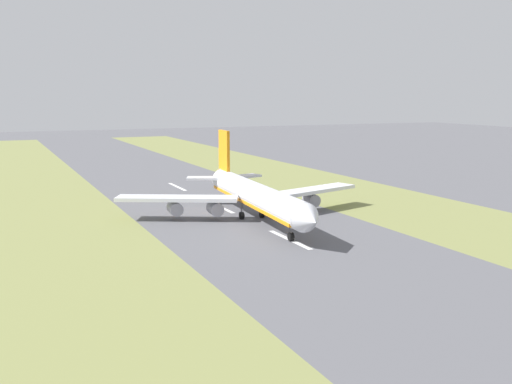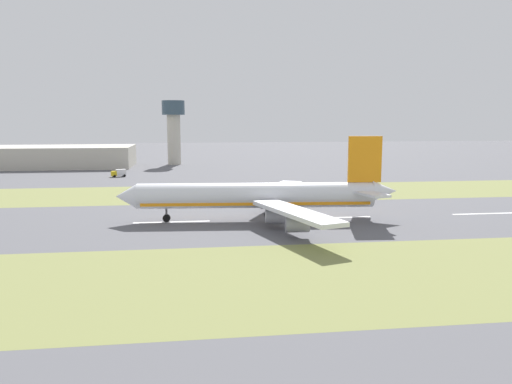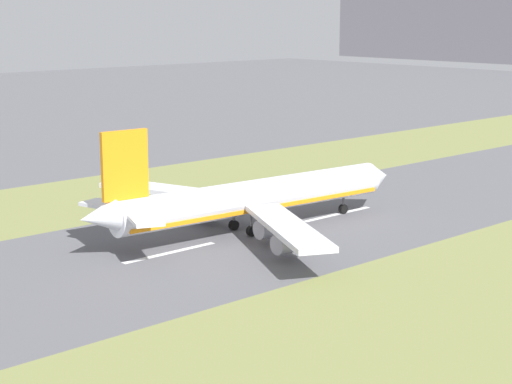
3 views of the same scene
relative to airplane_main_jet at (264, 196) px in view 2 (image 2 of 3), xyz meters
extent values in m
plane|color=#56565B|center=(1.50, -0.71, -6.02)|extent=(800.00, 800.00, 0.00)
cube|color=olive|center=(-43.50, -0.71, -6.02)|extent=(40.00, 600.00, 0.01)
cube|color=olive|center=(46.50, -0.71, -6.02)|extent=(40.00, 600.00, 0.01)
cube|color=silver|center=(1.50, -58.10, -6.01)|extent=(1.20, 18.00, 0.01)
cube|color=silver|center=(1.50, -18.10, -6.01)|extent=(1.20, 18.00, 0.01)
cube|color=silver|center=(1.50, 21.90, -6.01)|extent=(1.20, 18.00, 0.01)
cylinder|color=silver|center=(0.15, 1.90, 0.18)|extent=(10.38, 56.30, 6.00)
cone|color=silver|center=(2.55, 32.30, 0.18)|extent=(6.25, 5.45, 5.88)
cone|color=silver|center=(-2.29, -29.00, 0.98)|extent=(5.56, 6.38, 5.10)
cube|color=orange|center=(0.15, 1.90, -1.47)|extent=(9.91, 54.04, 0.70)
cube|color=silver|center=(-17.86, -3.92, -0.72)|extent=(29.46, 14.44, 0.90)
cube|color=silver|center=(17.03, -6.67, -0.72)|extent=(28.63, 18.31, 0.90)
cylinder|color=#93939E|center=(-9.14, -1.38, -3.17)|extent=(3.57, 5.04, 3.20)
cylinder|color=#93939E|center=(-18.38, -4.16, -3.17)|extent=(3.57, 5.04, 3.20)
cylinder|color=#93939E|center=(8.81, -2.80, -3.17)|extent=(3.57, 5.04, 3.20)
cylinder|color=#93939E|center=(17.50, -6.99, -3.17)|extent=(3.57, 5.04, 3.20)
cube|color=orange|center=(-1.89, -24.02, 8.68)|extent=(1.43, 8.04, 11.00)
cube|color=silver|center=(-7.38, -23.59, 1.18)|extent=(10.75, 6.61, 0.60)
cube|color=silver|center=(3.59, -24.45, 1.18)|extent=(10.92, 7.89, 0.60)
cylinder|color=#59595E|center=(1.82, 23.11, -3.52)|extent=(0.50, 0.50, 3.20)
cylinder|color=black|center=(1.82, 23.11, -5.12)|extent=(1.04, 1.87, 1.80)
cylinder|color=#59595E|center=(-2.68, -0.89, -3.52)|extent=(0.50, 0.50, 3.20)
cylinder|color=black|center=(-2.68, -0.89, -5.12)|extent=(1.04, 1.87, 1.80)
cylinder|color=#59595E|center=(2.51, -1.30, -3.52)|extent=(0.50, 0.50, 3.20)
cylinder|color=black|center=(2.51, -1.30, -5.12)|extent=(1.04, 1.87, 1.80)
cube|color=#BCB7A8|center=(147.19, 93.47, -0.77)|extent=(36.00, 93.51, 10.51)
cylinder|color=#BCB7A8|center=(154.30, 25.63, 7.16)|extent=(7.00, 7.00, 26.36)
cylinder|color=#334756|center=(154.30, 25.63, 24.05)|extent=(12.00, 12.00, 7.43)
cube|color=gold|center=(98.01, 49.20, -4.52)|extent=(2.82, 2.72, 2.00)
cube|color=silver|center=(99.21, 46.46, -4.22)|extent=(3.62, 4.55, 2.60)
cylinder|color=black|center=(97.00, 48.76, -5.52)|extent=(0.72, 1.06, 1.00)
cylinder|color=black|center=(99.01, 49.65, -5.52)|extent=(0.72, 1.06, 1.00)
cylinder|color=black|center=(98.69, 44.92, -5.52)|extent=(0.72, 1.06, 1.00)
cylinder|color=black|center=(100.70, 45.80, -5.52)|extent=(0.72, 1.06, 1.00)
camera|label=1|loc=(57.78, 129.64, 23.64)|focal=42.00mm
camera|label=2|loc=(-116.09, 17.30, 18.21)|focal=35.00mm
camera|label=3|loc=(109.86, -97.15, 32.41)|focal=60.00mm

